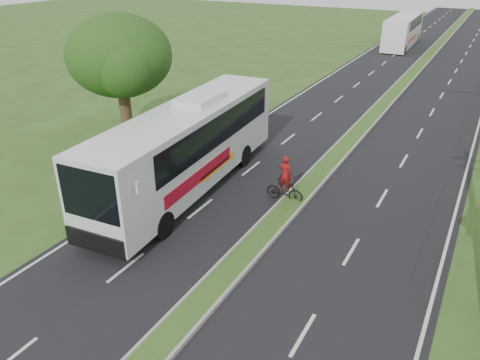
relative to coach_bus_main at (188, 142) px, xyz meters
The scene contains 9 objects.
ground 8.67m from the coach_bus_main, 52.31° to the right, with size 180.00×180.00×0.00m, color #324B1B.
road_asphalt 14.54m from the coach_bus_main, 69.19° to the left, with size 14.00×160.00×0.02m, color black.
median_strip 14.52m from the coach_bus_main, 69.19° to the left, with size 1.20×160.00×0.18m.
lane_edge_left 13.71m from the coach_bus_main, 96.83° to the left, with size 0.12×160.00×0.01m, color silver.
lane_edge_right 18.02m from the coach_bus_main, 48.66° to the left, with size 0.12×160.00×0.01m, color silver.
shade_tree 8.24m from the coach_bus_main, 154.00° to the left, with size 6.30×6.00×7.54m.
coach_bus_main is the anchor object (origin of this frame).
coach_bus_far 44.27m from the coach_bus_main, 88.59° to the left, with size 3.01×12.32×3.57m.
motorcyclist 4.97m from the coach_bus_main, 11.53° to the left, with size 1.81×0.55×2.29m.
Camera 1 is at (6.97, -10.31, 10.52)m, focal length 35.00 mm.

